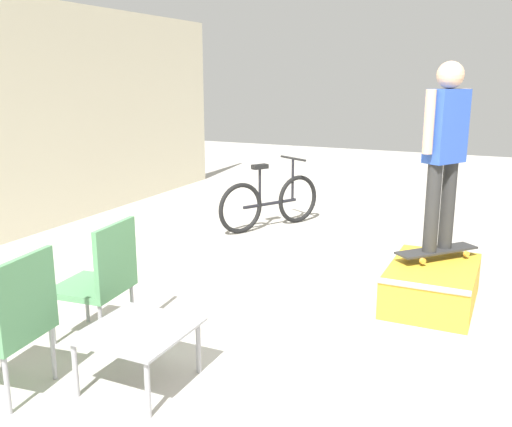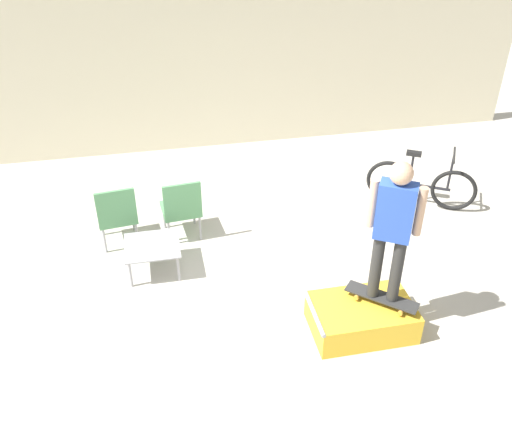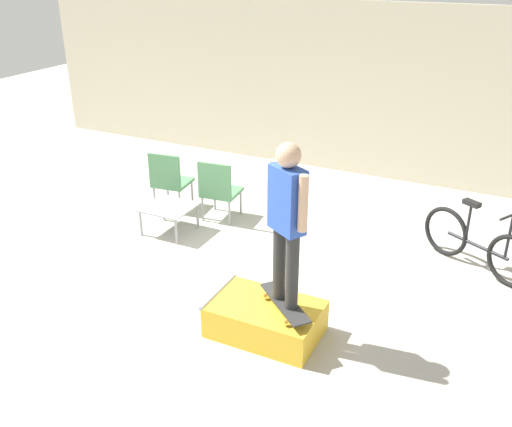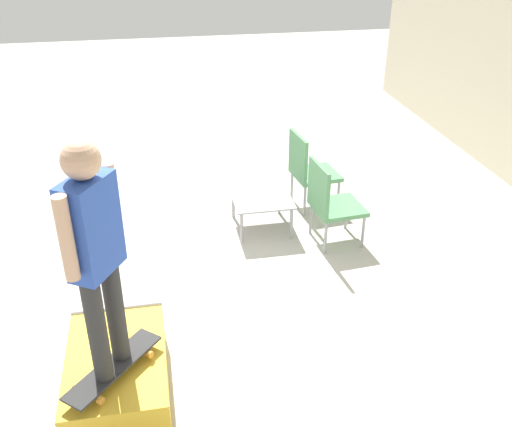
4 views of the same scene
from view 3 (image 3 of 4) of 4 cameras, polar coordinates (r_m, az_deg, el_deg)
The scene contains 9 objects.
ground_plane at distance 7.27m, azimuth -6.12°, elevation -6.30°, with size 24.00×24.00×0.00m, color #B7B2A8.
house_wall_back at distance 10.50m, azimuth 6.76°, elevation 12.37°, with size 12.00×0.06×3.00m.
skate_ramp_box at distance 6.16m, azimuth 0.93°, elevation -10.47°, with size 1.18×0.75×0.38m.
skateboard_on_ramp at distance 5.94m, azimuth 2.89°, elevation -8.90°, with size 0.76×0.70×0.07m.
person_skater at distance 5.44m, azimuth 3.12°, elevation 0.04°, with size 0.50×0.37×1.71m.
coffee_table at distance 8.28m, azimuth -8.71°, elevation 0.43°, with size 0.70×0.67×0.40m.
patio_chair_left at distance 8.95m, azimuth -8.65°, elevation 3.47°, with size 0.58×0.58×0.96m.
patio_chair_right at distance 8.50m, azimuth -3.75°, elevation 2.55°, with size 0.57×0.57×0.96m.
bicycle at distance 7.74m, azimuth 21.27°, elevation -2.86°, with size 1.47×0.86×0.94m.
Camera 3 is at (3.42, -5.20, 3.74)m, focal length 40.00 mm.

